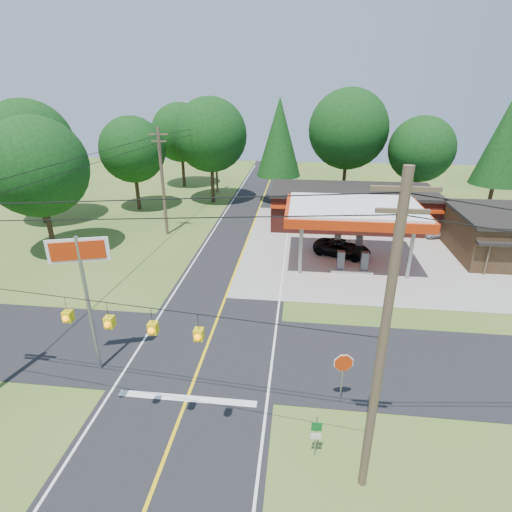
# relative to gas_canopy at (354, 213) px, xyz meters

# --- Properties ---
(ground) EXTENTS (120.00, 120.00, 0.00)m
(ground) POSITION_rel_gas_canopy_xyz_m (-9.00, -13.00, -4.27)
(ground) COLOR #3C5B20
(ground) RESTS_ON ground
(main_highway) EXTENTS (8.00, 120.00, 0.02)m
(main_highway) POSITION_rel_gas_canopy_xyz_m (-9.00, -13.00, -4.26)
(main_highway) COLOR black
(main_highway) RESTS_ON ground
(cross_road) EXTENTS (70.00, 7.00, 0.02)m
(cross_road) POSITION_rel_gas_canopy_xyz_m (-9.00, -13.00, -4.25)
(cross_road) COLOR black
(cross_road) RESTS_ON ground
(lane_center_yellow) EXTENTS (0.15, 110.00, 0.00)m
(lane_center_yellow) POSITION_rel_gas_canopy_xyz_m (-9.00, -13.00, -4.24)
(lane_center_yellow) COLOR yellow
(lane_center_yellow) RESTS_ON main_highway
(gas_canopy) EXTENTS (10.60, 7.40, 4.88)m
(gas_canopy) POSITION_rel_gas_canopy_xyz_m (0.00, 0.00, 0.00)
(gas_canopy) COLOR gray
(gas_canopy) RESTS_ON ground
(convenience_store) EXTENTS (16.40, 7.55, 3.80)m
(convenience_store) POSITION_rel_gas_canopy_xyz_m (1.00, 9.98, -2.35)
(convenience_store) COLOR #5C211A
(convenience_store) RESTS_ON ground
(utility_pole_near_right) EXTENTS (1.80, 0.30, 11.50)m
(utility_pole_near_right) POSITION_rel_gas_canopy_xyz_m (-1.50, -20.00, 1.69)
(utility_pole_near_right) COLOR #473828
(utility_pole_near_right) RESTS_ON ground
(utility_pole_far_left) EXTENTS (1.80, 0.30, 10.00)m
(utility_pole_far_left) POSITION_rel_gas_canopy_xyz_m (-17.00, 5.00, 0.93)
(utility_pole_far_left) COLOR #473828
(utility_pole_far_left) RESTS_ON ground
(utility_pole_north) EXTENTS (0.30, 0.30, 9.50)m
(utility_pole_north) POSITION_rel_gas_canopy_xyz_m (-15.50, 22.00, 0.48)
(utility_pole_north) COLOR #473828
(utility_pole_north) RESTS_ON ground
(overhead_beacons) EXTENTS (17.04, 2.04, 1.03)m
(overhead_beacons) POSITION_rel_gas_canopy_xyz_m (-10.00, -19.00, 1.95)
(overhead_beacons) COLOR black
(overhead_beacons) RESTS_ON ground
(treeline_backdrop) EXTENTS (70.27, 51.59, 13.30)m
(treeline_backdrop) POSITION_rel_gas_canopy_xyz_m (-8.18, 11.01, 3.22)
(treeline_backdrop) COLOR #332316
(treeline_backdrop) RESTS_ON ground
(suv_car) EXTENTS (6.15, 6.15, 1.32)m
(suv_car) POSITION_rel_gas_canopy_xyz_m (-0.50, 1.50, -3.61)
(suv_car) COLOR black
(suv_car) RESTS_ON ground
(sedan_car) EXTENTS (4.91, 4.91, 1.32)m
(sedan_car) POSITION_rel_gas_canopy_xyz_m (8.00, 8.00, -3.61)
(sedan_car) COLOR silver
(sedan_car) RESTS_ON ground
(big_stop_sign) EXTENTS (2.59, 0.87, 7.22)m
(big_stop_sign) POSITION_rel_gas_canopy_xyz_m (-14.00, -15.01, 1.14)
(big_stop_sign) COLOR gray
(big_stop_sign) RESTS_ON ground
(octagonal_stop_sign) EXTENTS (0.91, 0.20, 2.67)m
(octagonal_stop_sign) POSITION_rel_gas_canopy_xyz_m (-2.00, -16.01, -2.26)
(octagonal_stop_sign) COLOR gray
(octagonal_stop_sign) RESTS_ON ground
(route_sign_post) EXTENTS (0.40, 0.09, 1.96)m
(route_sign_post) POSITION_rel_gas_canopy_xyz_m (-3.20, -19.02, -3.11)
(route_sign_post) COLOR gray
(route_sign_post) RESTS_ON ground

